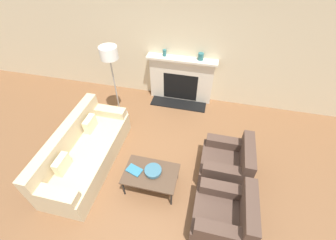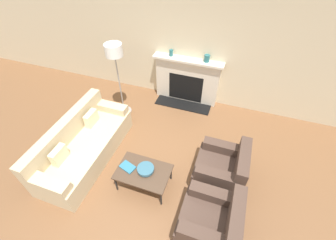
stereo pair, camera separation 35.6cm
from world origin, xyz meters
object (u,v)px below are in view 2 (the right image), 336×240
object	(u,v)px
mantel_vase_center_left	(207,58)
armchair_near	(211,221)
coffee_table	(143,172)
book	(128,167)
couch	(83,145)
armchair_far	(222,168)
bowl	(146,169)
floor_lamp	(115,59)
mantel_vase_left	(171,53)
fireplace	(187,81)

from	to	relation	value
mantel_vase_center_left	armchair_near	bearing A→B (deg)	-74.91
coffee_table	book	bearing A→B (deg)	-177.43
coffee_table	couch	bearing A→B (deg)	171.10
armchair_far	book	distance (m)	1.66
couch	armchair_near	world-z (taller)	couch
coffee_table	book	xyz separation A→B (m)	(-0.29, -0.01, 0.04)
bowl	book	size ratio (longest dim) A/B	0.97
book	armchair_far	bearing A→B (deg)	38.21
bowl	floor_lamp	size ratio (longest dim) A/B	0.17
bowl	mantel_vase_center_left	xyz separation A→B (m)	(0.40, 2.66, 0.79)
armchair_far	floor_lamp	distance (m)	3.00
mantel_vase_left	couch	bearing A→B (deg)	-111.26
coffee_table	mantel_vase_center_left	xyz separation A→B (m)	(0.43, 2.68, 0.87)
bowl	armchair_near	bearing A→B (deg)	-19.41
couch	bowl	xyz separation A→B (m)	(1.40, -0.19, 0.13)
armchair_far	mantel_vase_left	bearing A→B (deg)	-141.61
couch	book	distance (m)	1.11
mantel_vase_left	fireplace	bearing A→B (deg)	-1.95
bowl	mantel_vase_center_left	bearing A→B (deg)	81.46
bowl	mantel_vase_left	size ratio (longest dim) A/B	1.92
couch	floor_lamp	distance (m)	1.85
book	mantel_vase_left	xyz separation A→B (m)	(-0.12, 2.70, 0.82)
armchair_far	book	size ratio (longest dim) A/B	2.82
armchair_near	floor_lamp	bearing A→B (deg)	-129.39
armchair_far	floor_lamp	xyz separation A→B (m)	(-2.55, 1.12, 1.12)
armchair_near	mantel_vase_center_left	distance (m)	3.33
bowl	mantel_vase_center_left	size ratio (longest dim) A/B	1.82
armchair_near	coffee_table	bearing A→B (deg)	-107.76
mantel_vase_left	mantel_vase_center_left	bearing A→B (deg)	0.00
couch	armchair_near	distance (m)	2.71
armchair_near	mantel_vase_center_left	bearing A→B (deg)	-164.91
armchair_near	bowl	size ratio (longest dim) A/B	2.91
coffee_table	mantel_vase_left	size ratio (longest dim) A/B	6.05
mantel_vase_left	armchair_far	bearing A→B (deg)	-51.61
mantel_vase_left	mantel_vase_center_left	world-z (taller)	mantel_vase_center_left
coffee_table	floor_lamp	size ratio (longest dim) A/B	0.53
armchair_far	bowl	xyz separation A→B (m)	(-1.23, -0.54, 0.14)
armchair_far	mantel_vase_center_left	world-z (taller)	mantel_vase_center_left
armchair_near	coffee_table	world-z (taller)	armchair_near
couch	book	xyz separation A→B (m)	(1.08, -0.23, 0.10)
armchair_far	book	bearing A→B (deg)	-69.39
armchair_far	mantel_vase_left	xyz separation A→B (m)	(-1.67, 2.11, 0.93)
couch	coffee_table	size ratio (longest dim) A/B	2.39
armchair_far	bowl	world-z (taller)	armchair_far
fireplace	bowl	xyz separation A→B (m)	(0.02, -2.64, -0.12)
floor_lamp	bowl	bearing A→B (deg)	-51.55
fireplace	coffee_table	world-z (taller)	fireplace
coffee_table	mantel_vase_center_left	distance (m)	2.85
book	bowl	bearing A→B (deg)	24.81
bowl	book	xyz separation A→B (m)	(-0.32, -0.04, -0.03)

